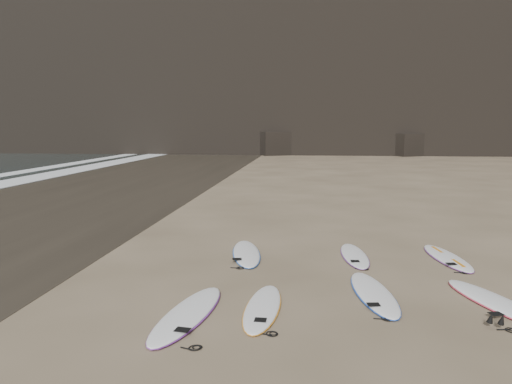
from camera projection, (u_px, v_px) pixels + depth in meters
ground at (415, 300)px, 9.22m from camera, size 240.00×240.00×0.00m
wet_sand at (39, 204)px, 20.44m from camera, size 12.00×200.00×0.01m
surfboard_0 at (188, 313)px, 8.43m from camera, size 1.06×2.87×0.10m
surfboard_1 at (263, 307)px, 8.74m from camera, size 0.67×2.42×0.09m
surfboard_2 at (374, 293)px, 9.46m from camera, size 0.97×2.71×0.10m
surfboard_3 at (496, 302)px, 8.97m from camera, size 1.51×2.74×0.10m
surfboard_5 at (246, 253)px, 12.41m from camera, size 1.10×2.74×0.10m
surfboard_6 at (354, 255)px, 12.21m from camera, size 0.74×2.43×0.09m
surfboard_7 at (447, 257)px, 12.00m from camera, size 0.95×2.60×0.09m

